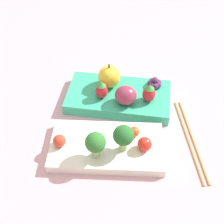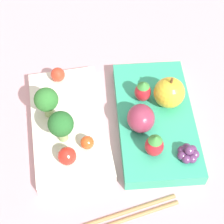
% 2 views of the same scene
% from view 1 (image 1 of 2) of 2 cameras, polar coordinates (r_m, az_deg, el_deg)
% --- Properties ---
extents(ground_plane, '(4.00, 4.00, 0.00)m').
position_cam_1_polar(ground_plane, '(0.65, 0.44, -2.23)').
color(ground_plane, '#C6939E').
extents(bento_box_savoury, '(0.22, 0.13, 0.02)m').
position_cam_1_polar(bento_box_savoury, '(0.60, -0.94, -6.38)').
color(bento_box_savoury, silver).
rests_on(bento_box_savoury, ground_plane).
extents(bento_box_fruit, '(0.23, 0.12, 0.02)m').
position_cam_1_polar(bento_box_fruit, '(0.69, 0.81, 2.80)').
color(bento_box_fruit, '#33A87F').
rests_on(bento_box_fruit, ground_plane).
extents(broccoli_floret_0, '(0.04, 0.04, 0.06)m').
position_cam_1_polar(broccoli_floret_0, '(0.55, -3.04, -5.71)').
color(broccoli_floret_0, '#93B770').
rests_on(broccoli_floret_0, bento_box_savoury).
extents(broccoli_floret_1, '(0.04, 0.04, 0.06)m').
position_cam_1_polar(broccoli_floret_1, '(0.56, 2.12, -4.44)').
color(broccoli_floret_1, '#93B770').
rests_on(broccoli_floret_1, bento_box_savoury).
extents(cherry_tomato_0, '(0.03, 0.03, 0.03)m').
position_cam_1_polar(cherry_tomato_0, '(0.58, 6.00, -5.87)').
color(cherry_tomato_0, red).
rests_on(cherry_tomato_0, bento_box_savoury).
extents(cherry_tomato_1, '(0.02, 0.02, 0.02)m').
position_cam_1_polar(cherry_tomato_1, '(0.59, -9.62, -5.22)').
color(cherry_tomato_1, red).
rests_on(cherry_tomato_1, bento_box_savoury).
extents(cherry_tomato_2, '(0.02, 0.02, 0.02)m').
position_cam_1_polar(cherry_tomato_2, '(0.60, 4.07, -3.62)').
color(cherry_tomato_2, '#DB4C1E').
rests_on(cherry_tomato_2, bento_box_savoury).
extents(apple, '(0.05, 0.05, 0.06)m').
position_cam_1_polar(apple, '(0.68, -0.52, 6.48)').
color(apple, gold).
rests_on(apple, bento_box_fruit).
extents(strawberry_0, '(0.03, 0.03, 0.04)m').
position_cam_1_polar(strawberry_0, '(0.65, 6.77, 3.43)').
color(strawberry_0, red).
rests_on(strawberry_0, bento_box_fruit).
extents(strawberry_1, '(0.03, 0.03, 0.04)m').
position_cam_1_polar(strawberry_1, '(0.66, -1.93, 4.03)').
color(strawberry_1, red).
rests_on(strawberry_1, bento_box_fruit).
extents(plum, '(0.05, 0.04, 0.04)m').
position_cam_1_polar(plum, '(0.65, 2.52, 3.07)').
color(plum, '#892D47').
rests_on(plum, bento_box_fruit).
extents(grape_cluster, '(0.03, 0.03, 0.02)m').
position_cam_1_polar(grape_cluster, '(0.70, 7.81, 5.28)').
color(grape_cluster, '#562D5B').
rests_on(grape_cluster, bento_box_fruit).
extents(chopsticks_pair, '(0.06, 0.21, 0.01)m').
position_cam_1_polar(chopsticks_pair, '(0.64, 14.18, -4.77)').
color(chopsticks_pair, '#A37547').
rests_on(chopsticks_pair, ground_plane).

